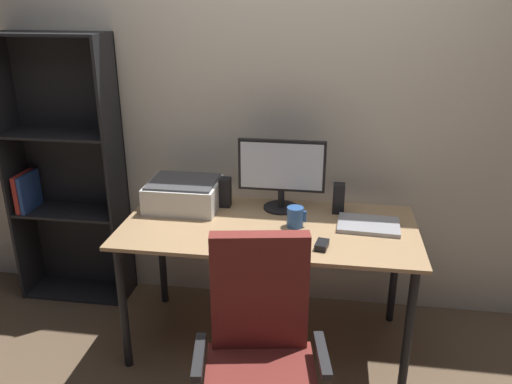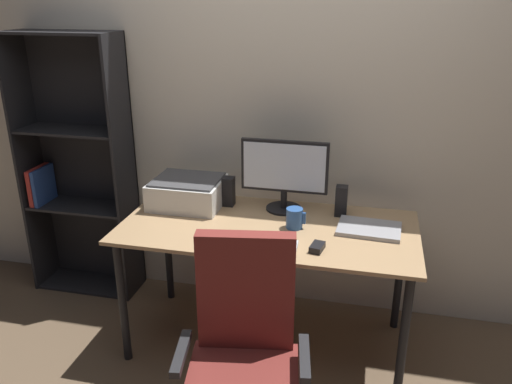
# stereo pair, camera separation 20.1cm
# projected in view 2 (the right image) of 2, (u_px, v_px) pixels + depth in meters

# --- Properties ---
(ground_plane) EXTENTS (12.00, 12.00, 0.00)m
(ground_plane) POSITION_uv_depth(u_px,v_px,m) (267.00, 341.00, 3.00)
(ground_plane) COLOR brown
(back_wall) EXTENTS (6.40, 0.10, 2.60)m
(back_wall) POSITION_uv_depth(u_px,v_px,m) (288.00, 101.00, 3.03)
(back_wall) COLOR beige
(back_wall) RESTS_ON ground
(desk) EXTENTS (1.56, 0.75, 0.74)m
(desk) POSITION_uv_depth(u_px,v_px,m) (268.00, 239.00, 2.76)
(desk) COLOR tan
(desk) RESTS_ON ground
(monitor) EXTENTS (0.49, 0.20, 0.40)m
(monitor) POSITION_uv_depth(u_px,v_px,m) (284.00, 171.00, 2.85)
(monitor) COLOR black
(monitor) RESTS_ON desk
(keyboard) EXTENTS (0.29, 0.12, 0.02)m
(keyboard) POSITION_uv_depth(u_px,v_px,m) (268.00, 244.00, 2.51)
(keyboard) COLOR #B7BABC
(keyboard) RESTS_ON desk
(mouse) EXTENTS (0.07, 0.10, 0.03)m
(mouse) POSITION_uv_depth(u_px,v_px,m) (317.00, 247.00, 2.46)
(mouse) COLOR black
(mouse) RESTS_ON desk
(coffee_mug) EXTENTS (0.10, 0.09, 0.11)m
(coffee_mug) POSITION_uv_depth(u_px,v_px,m) (295.00, 218.00, 2.69)
(coffee_mug) COLOR #285193
(coffee_mug) RESTS_ON desk
(laptop) EXTENTS (0.33, 0.25, 0.02)m
(laptop) POSITION_uv_depth(u_px,v_px,m) (369.00, 229.00, 2.67)
(laptop) COLOR #99999E
(laptop) RESTS_ON desk
(speaker_left) EXTENTS (0.06, 0.07, 0.17)m
(speaker_left) POSITION_uv_depth(u_px,v_px,m) (229.00, 191.00, 2.97)
(speaker_left) COLOR black
(speaker_left) RESTS_ON desk
(speaker_right) EXTENTS (0.06, 0.07, 0.17)m
(speaker_right) POSITION_uv_depth(u_px,v_px,m) (341.00, 201.00, 2.83)
(speaker_right) COLOR black
(speaker_right) RESTS_ON desk
(printer) EXTENTS (0.40, 0.34, 0.16)m
(printer) POSITION_uv_depth(u_px,v_px,m) (188.00, 192.00, 2.97)
(printer) COLOR silver
(printer) RESTS_ON desk
(office_chair) EXTENTS (0.56, 0.55, 1.01)m
(office_chair) POSITION_uv_depth(u_px,v_px,m) (244.00, 371.00, 2.09)
(office_chair) COLOR #232326
(office_chair) RESTS_ON ground
(bookshelf) EXTENTS (0.69, 0.28, 1.69)m
(bookshelf) POSITION_uv_depth(u_px,v_px,m) (78.00, 168.00, 3.32)
(bookshelf) COLOR black
(bookshelf) RESTS_ON ground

